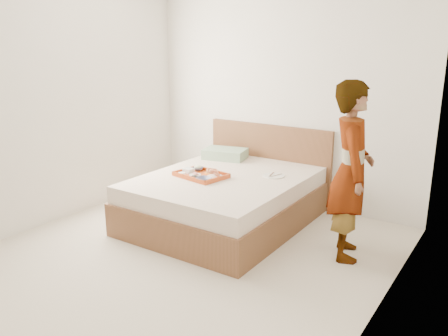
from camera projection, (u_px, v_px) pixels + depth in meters
ground at (177, 259)px, 4.15m from camera, size 3.50×4.00×0.01m
wall_back at (281, 96)px, 5.41m from camera, size 3.50×0.01×2.60m
wall_left at (45, 104)px, 4.75m from camera, size 0.01×4.00×2.60m
wall_right at (386, 143)px, 2.86m from camera, size 0.01×4.00×2.60m
bed at (225, 199)px, 4.95m from camera, size 1.65×2.00×0.53m
headboard at (268, 162)px, 5.67m from camera, size 1.65×0.06×0.95m
pillow at (225, 154)px, 5.62m from camera, size 0.57×0.45×0.12m
tray at (201, 175)px, 4.85m from camera, size 0.58×0.46×0.05m
prawn_plate at (215, 177)px, 4.79m from camera, size 0.21×0.21×0.01m
navy_bowl_big at (204, 179)px, 4.65m from camera, size 0.17×0.17×0.04m
sauce_dish at (194, 178)px, 4.72m from camera, size 0.09×0.09×0.03m
meat_plate at (195, 175)px, 4.86m from camera, size 0.15×0.15×0.01m
bread_plate at (210, 173)px, 4.92m from camera, size 0.15×0.15×0.01m
salad_bowl at (198, 169)px, 5.05m from camera, size 0.13×0.13×0.04m
plastic_tub at (188, 170)px, 4.96m from camera, size 0.12×0.11×0.05m
cheese_round at (182, 174)px, 4.87m from camera, size 0.09×0.09×0.03m
dinner_plate at (274, 176)px, 4.88m from camera, size 0.26×0.26×0.01m
person at (351, 171)px, 4.03m from camera, size 0.59×0.69×1.62m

